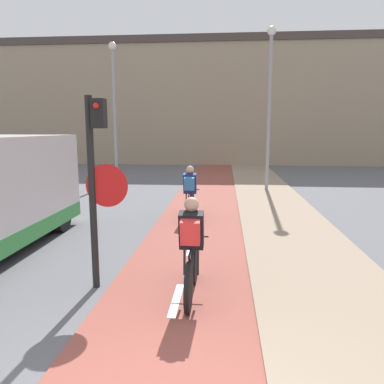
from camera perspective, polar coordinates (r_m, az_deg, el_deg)
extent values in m
cube|color=white|center=(5.81, -2.42, -16.07)|extent=(0.12, 1.10, 0.00)
cube|color=white|center=(8.12, -0.11, -8.44)|extent=(0.12, 1.10, 0.00)
cube|color=white|center=(10.52, 1.11, -4.23)|extent=(0.12, 1.10, 0.00)
cube|color=gray|center=(28.85, 3.74, 12.81)|extent=(60.00, 5.00, 8.30)
cube|color=#473D38|center=(29.43, 3.84, 21.40)|extent=(60.00, 5.20, 0.50)
cylinder|color=black|center=(6.04, -14.94, -0.46)|extent=(0.11, 0.11, 3.04)
cube|color=black|center=(5.90, -14.03, 11.52)|extent=(0.20, 0.20, 0.44)
sphere|color=red|center=(5.80, -14.43, 12.63)|extent=(0.09, 0.09, 0.09)
cone|color=red|center=(5.93, -12.88, 0.93)|extent=(0.67, 0.01, 0.67)
cone|color=silver|center=(5.94, -12.87, 0.94)|extent=(0.60, 0.02, 0.60)
cylinder|color=gray|center=(18.25, -11.68, 11.10)|extent=(0.14, 0.14, 6.14)
sphere|color=silver|center=(18.62, -12.03, 20.93)|extent=(0.36, 0.36, 0.36)
cylinder|color=gray|center=(15.73, 11.63, 11.47)|extent=(0.14, 0.14, 6.20)
sphere|color=silver|center=(16.16, 12.05, 22.91)|extent=(0.36, 0.36, 0.36)
cylinder|color=black|center=(5.37, -0.53, -14.38)|extent=(0.07, 0.71, 0.71)
cylinder|color=black|center=(6.31, 0.38, -10.62)|extent=(0.07, 0.71, 0.71)
cylinder|color=black|center=(5.95, 0.14, -9.98)|extent=(0.04, 0.65, 0.44)
cylinder|color=black|center=(5.51, -0.29, -11.44)|extent=(0.04, 0.34, 0.47)
cylinder|color=black|center=(5.73, 0.00, -8.40)|extent=(0.04, 0.94, 0.07)
cylinder|color=black|center=(5.55, -0.33, -13.65)|extent=(0.04, 0.39, 0.05)
cylinder|color=black|center=(6.17, 0.39, -6.77)|extent=(0.46, 0.03, 0.03)
cube|color=black|center=(5.54, -0.10, -5.83)|extent=(0.36, 0.31, 0.59)
sphere|color=tan|center=(5.49, -0.06, -1.90)|extent=(0.22, 0.22, 0.22)
cylinder|color=#232328|center=(5.65, -1.15, -10.32)|extent=(0.04, 0.07, 0.45)
cylinder|color=#232328|center=(5.64, 0.90, -10.39)|extent=(0.04, 0.07, 0.45)
cube|color=red|center=(5.36, -0.27, -6.13)|extent=(0.28, 0.23, 0.39)
cylinder|color=black|center=(10.14, -0.55, -2.89)|extent=(0.07, 0.68, 0.68)
cylinder|color=black|center=(11.13, -0.04, -1.77)|extent=(0.07, 0.68, 0.68)
cylinder|color=maroon|center=(10.78, -0.19, -1.16)|extent=(0.04, 0.65, 0.42)
cylinder|color=maroon|center=(10.33, -0.42, -1.55)|extent=(0.04, 0.33, 0.45)
cylinder|color=maroon|center=(10.60, -0.26, -0.18)|extent=(0.04, 0.93, 0.07)
cylinder|color=maroon|center=(10.33, -0.44, -2.71)|extent=(0.04, 0.39, 0.05)
cylinder|color=black|center=(11.05, -0.04, 0.40)|extent=(0.46, 0.03, 0.03)
cube|color=navy|center=(10.44, -0.32, 1.33)|extent=(0.36, 0.31, 0.59)
sphere|color=tan|center=(10.43, -0.30, 3.42)|extent=(0.22, 0.22, 0.22)
cylinder|color=#232328|center=(10.49, -0.88, -1.10)|extent=(0.04, 0.07, 0.43)
cylinder|color=#232328|center=(10.47, 0.21, -1.11)|extent=(0.04, 0.07, 0.43)
cube|color=#3370B2|center=(10.26, -0.42, 1.29)|extent=(0.28, 0.23, 0.39)
cube|color=black|center=(10.86, -22.08, 4.44)|extent=(1.83, 0.04, 0.70)
cylinder|color=black|center=(9.87, -19.17, -3.74)|extent=(0.18, 0.70, 0.70)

